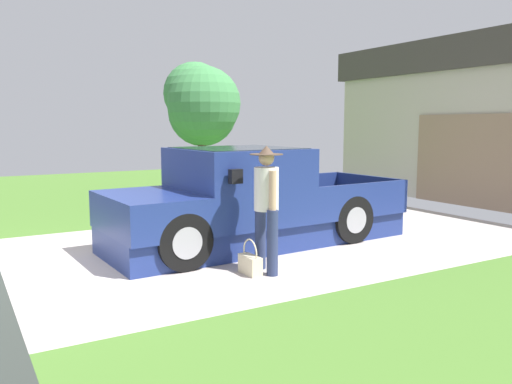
{
  "coord_description": "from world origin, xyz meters",
  "views": [
    {
      "loc": [
        7.29,
        -0.46,
        1.98
      ],
      "look_at": [
        0.91,
        3.27,
        1.02
      ],
      "focal_mm": 36.48,
      "sensor_mm": 36.0,
      "label": 1
    }
  ],
  "objects_px": {
    "pickup_truck": "(241,203)",
    "person_with_hat": "(266,201)",
    "handbag": "(250,263)",
    "front_yard_tree": "(201,104)"
  },
  "relations": [
    {
      "from": "pickup_truck",
      "to": "person_with_hat",
      "type": "height_order",
      "value": "person_with_hat"
    },
    {
      "from": "pickup_truck",
      "to": "handbag",
      "type": "height_order",
      "value": "pickup_truck"
    },
    {
      "from": "person_with_hat",
      "to": "front_yard_tree",
      "type": "distance_m",
      "value": 7.72
    },
    {
      "from": "pickup_truck",
      "to": "person_with_hat",
      "type": "xyz_separation_m",
      "value": [
        1.5,
        -0.44,
        0.27
      ]
    },
    {
      "from": "front_yard_tree",
      "to": "handbag",
      "type": "bearing_deg",
      "value": -19.7
    },
    {
      "from": "pickup_truck",
      "to": "person_with_hat",
      "type": "bearing_deg",
      "value": 160.95
    },
    {
      "from": "pickup_truck",
      "to": "front_yard_tree",
      "type": "height_order",
      "value": "front_yard_tree"
    },
    {
      "from": "person_with_hat",
      "to": "front_yard_tree",
      "type": "bearing_deg",
      "value": -12.5
    },
    {
      "from": "person_with_hat",
      "to": "handbag",
      "type": "xyz_separation_m",
      "value": [
        -0.01,
        -0.24,
        -0.82
      ]
    },
    {
      "from": "pickup_truck",
      "to": "front_yard_tree",
      "type": "relative_size",
      "value": 1.41
    }
  ]
}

